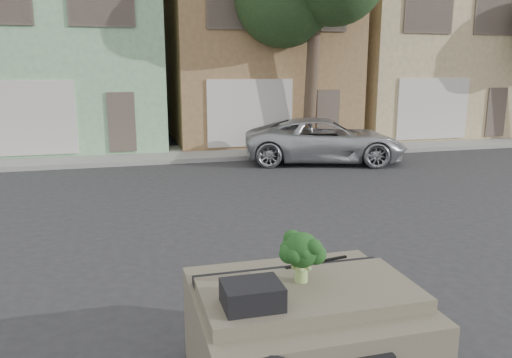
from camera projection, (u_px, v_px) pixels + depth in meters
name	position (u px, v px, depth m)	size (l,w,h in m)	color
ground_plane	(234.00, 270.00, 7.63)	(120.00, 120.00, 0.00)	#303033
sidewalk	(169.00, 154.00, 17.51)	(40.00, 3.00, 0.15)	gray
townhouse_mint	(66.00, 49.00, 19.59)	(7.20, 8.20, 7.55)	#91C692
townhouse_tan	(251.00, 51.00, 21.49)	(7.20, 8.20, 7.55)	#947047
townhouse_beige	(405.00, 52.00, 23.39)	(7.20, 8.20, 7.55)	tan
silver_pickup	(324.00, 162.00, 16.46)	(2.39, 5.19, 1.44)	#B4B6BB
tree_near	(312.00, 32.00, 17.21)	(4.40, 4.00, 8.50)	#243F1E
car_dashboard	(303.00, 337.00, 4.68)	(2.00, 1.80, 1.12)	#675F4C
instrument_hump	(252.00, 295.00, 4.06)	(0.48, 0.38, 0.20)	black
wiper_arm	(317.00, 262.00, 4.98)	(0.70, 0.03, 0.02)	black
broccoli	(301.00, 257.00, 4.50)	(0.39, 0.39, 0.48)	#173B15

